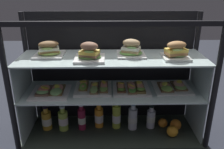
{
  "coord_description": "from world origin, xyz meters",
  "views": [
    {
      "loc": [
        -0.03,
        -1.53,
        1.1
      ],
      "look_at": [
        0.0,
        0.0,
        0.49
      ],
      "focal_mm": 38.43,
      "sensor_mm": 36.0,
      "label": 1
    }
  ],
  "objects": [
    {
      "name": "orange_fruit_rolled_forward",
      "position": [
        0.48,
        0.0,
        0.08
      ],
      "size": [
        0.08,
        0.08,
        0.08
      ],
      "primitive_type": "sphere",
      "color": "orange",
      "rests_on": "case_base_deck"
    },
    {
      "name": "juice_bottle_front_fourth",
      "position": [
        0.03,
        0.04,
        0.13
      ],
      "size": [
        0.06,
        0.06,
        0.23
      ],
      "color": "#BDD042",
      "rests_on": "case_base_deck"
    },
    {
      "name": "open_sandwich_tray_far_left",
      "position": [
        -0.13,
        0.01,
        0.38
      ],
      "size": [
        0.26,
        0.24,
        0.06
      ],
      "color": "white",
      "rests_on": "shelf_lower_glass"
    },
    {
      "name": "plated_roll_sandwich_center",
      "position": [
        0.13,
        0.04,
        0.66
      ],
      "size": [
        0.19,
        0.19,
        0.11
      ],
      "color": "white",
      "rests_on": "shelf_upper_glass"
    },
    {
      "name": "plated_roll_sandwich_far_left",
      "position": [
        -0.43,
        0.04,
        0.65
      ],
      "size": [
        0.2,
        0.2,
        0.1
      ],
      "color": "white",
      "rests_on": "shelf_upper_glass"
    },
    {
      "name": "riser_upper_tier",
      "position": [
        0.0,
        0.0,
        0.48
      ],
      "size": [
        1.24,
        0.36,
        0.24
      ],
      "color": "silver",
      "rests_on": "shelf_lower_glass"
    },
    {
      "name": "orange_fruit_near_left_post",
      "position": [
        0.39,
        0.04,
        0.07
      ],
      "size": [
        0.07,
        0.07,
        0.07
      ],
      "primitive_type": "sphere",
      "color": "orange",
      "rests_on": "case_base_deck"
    },
    {
      "name": "juice_bottle_back_center",
      "position": [
        -0.49,
        0.03,
        0.11
      ],
      "size": [
        0.07,
        0.07,
        0.19
      ],
      "color": "gold",
      "rests_on": "case_base_deck"
    },
    {
      "name": "open_sandwich_tray_mid_left",
      "position": [
        -0.43,
        -0.03,
        0.38
      ],
      "size": [
        0.26,
        0.24,
        0.06
      ],
      "color": "white",
      "rests_on": "shelf_lower_glass"
    },
    {
      "name": "juice_bottle_tucked_behind",
      "position": [
        -0.37,
        0.02,
        0.12
      ],
      "size": [
        0.07,
        0.07,
        0.2
      ],
      "color": "#B6D651",
      "rests_on": "case_base_deck"
    },
    {
      "name": "juice_bottle_front_middle",
      "position": [
        -0.1,
        0.06,
        0.12
      ],
      "size": [
        0.07,
        0.07,
        0.2
      ],
      "color": "orange",
      "rests_on": "case_base_deck"
    },
    {
      "name": "plated_roll_sandwich_far_right",
      "position": [
        -0.15,
        -0.05,
        0.66
      ],
      "size": [
        0.19,
        0.19,
        0.12
      ],
      "color": "white",
      "rests_on": "shelf_upper_glass"
    },
    {
      "name": "juice_bottle_front_second",
      "position": [
        0.3,
        0.04,
        0.11
      ],
      "size": [
        0.07,
        0.07,
        0.19
      ],
      "color": "silver",
      "rests_on": "case_base_deck"
    },
    {
      "name": "shelf_lower_glass",
      "position": [
        0.0,
        0.0,
        0.36
      ],
      "size": [
        1.25,
        0.38,
        0.01
      ],
      "primitive_type": "cube",
      "color": "silver",
      "rests_on": "riser_lower_tier"
    },
    {
      "name": "ground_plane",
      "position": [
        0.0,
        0.0,
        -0.01
      ],
      "size": [
        6.0,
        6.0,
        0.02
      ],
      "primitive_type": "cube",
      "color": "#2B2E38",
      "rests_on": "ground"
    },
    {
      "name": "open_sandwich_tray_far_right",
      "position": [
        0.14,
        0.0,
        0.38
      ],
      "size": [
        0.26,
        0.24,
        0.07
      ],
      "color": "white",
      "rests_on": "shelf_lower_glass"
    },
    {
      "name": "juice_bottle_front_left_end",
      "position": [
        0.16,
        0.02,
        0.12
      ],
      "size": [
        0.07,
        0.07,
        0.22
      ],
      "color": "silver",
      "rests_on": "case_base_deck"
    },
    {
      "name": "shelf_upper_glass",
      "position": [
        0.0,
        0.0,
        0.61
      ],
      "size": [
        1.25,
        0.38,
        0.01
      ],
      "primitive_type": "cube",
      "color": "silver",
      "rests_on": "riser_upper_tier"
    },
    {
      "name": "case_frame",
      "position": [
        0.0,
        0.11,
        0.49
      ],
      "size": [
        1.31,
        0.43,
        0.89
      ],
      "color": "black",
      "rests_on": "ground"
    },
    {
      "name": "orange_fruit_beside_bottles",
      "position": [
        0.44,
        -0.08,
        0.08
      ],
      "size": [
        0.08,
        0.08,
        0.08
      ],
      "primitive_type": "sphere",
      "color": "orange",
      "rests_on": "case_base_deck"
    },
    {
      "name": "open_sandwich_tray_near_right_corner",
      "position": [
        0.44,
        0.02,
        0.38
      ],
      "size": [
        0.26,
        0.24,
        0.05
      ],
      "color": "white",
      "rests_on": "shelf_lower_glass"
    },
    {
      "name": "case_base_deck",
      "position": [
        0.0,
        0.0,
        0.02
      ],
      "size": [
        1.31,
        0.43,
        0.03
      ],
      "primitive_type": "cube",
      "color": "#303A30",
      "rests_on": "ground"
    },
    {
      "name": "plated_roll_sandwich_right_of_center",
      "position": [
        0.42,
        -0.03,
        0.66
      ],
      "size": [
        0.17,
        0.17,
        0.12
      ],
      "color": "white",
      "rests_on": "shelf_upper_glass"
    },
    {
      "name": "juice_bottle_near_post",
      "position": [
        -0.23,
        0.03,
        0.12
      ],
      "size": [
        0.06,
        0.06,
        0.21
      ],
      "color": "maroon",
      "rests_on": "case_base_deck"
    },
    {
      "name": "riser_lower_tier",
      "position": [
        0.0,
        0.0,
        0.19
      ],
      "size": [
        1.24,
        0.36,
        0.32
      ],
      "color": "silver",
      "rests_on": "case_base_deck"
    }
  ]
}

